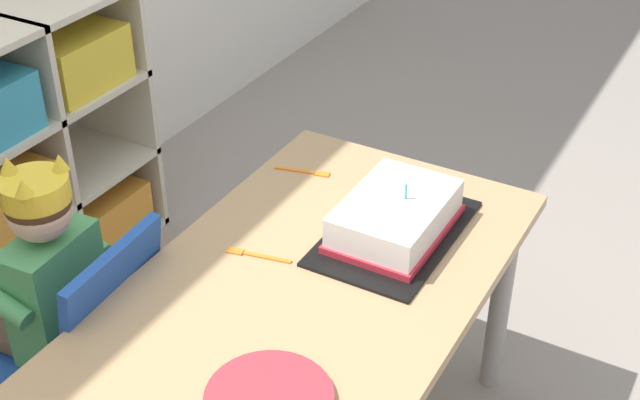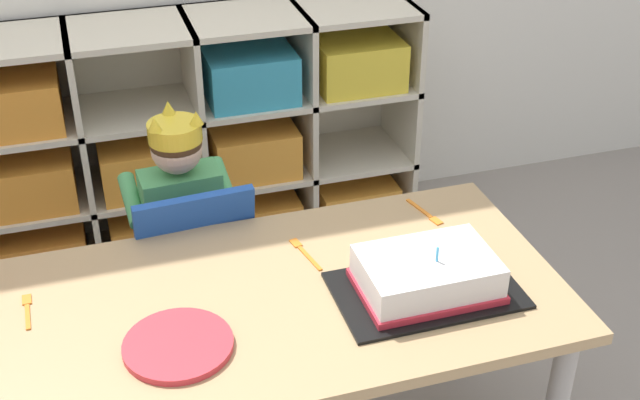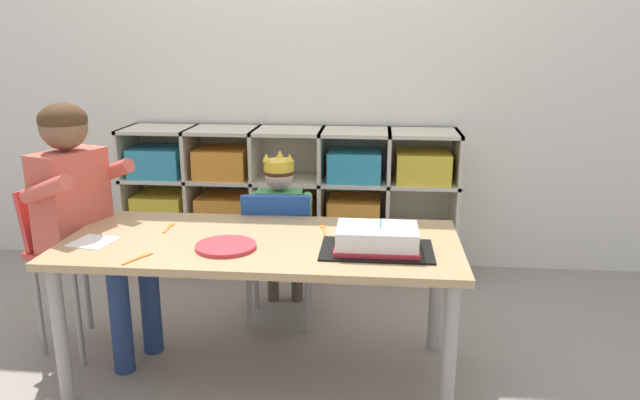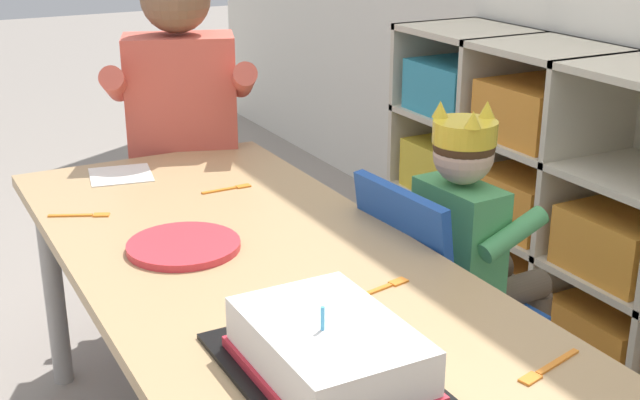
% 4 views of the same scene
% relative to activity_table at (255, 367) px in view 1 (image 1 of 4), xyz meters
% --- Properties ---
extents(activity_table, '(1.53, 0.66, 0.58)m').
position_rel_activity_table_xyz_m(activity_table, '(0.00, 0.00, 0.00)').
color(activity_table, tan).
rests_on(activity_table, ground).
extents(classroom_chair_blue, '(0.35, 0.34, 0.67)m').
position_rel_activity_table_xyz_m(classroom_chair_blue, '(-0.01, 0.43, -0.12)').
color(classroom_chair_blue, '#1E4CA8').
rests_on(classroom_chair_blue, ground).
extents(child_with_crown, '(0.31, 0.31, 0.83)m').
position_rel_activity_table_xyz_m(child_with_crown, '(-0.01, 0.54, -0.00)').
color(child_with_crown, '#4C9E5B').
rests_on(child_with_crown, ground).
extents(birthday_cake_on_tray, '(0.41, 0.26, 0.13)m').
position_rel_activity_table_xyz_m(birthday_cake_on_tray, '(0.45, -0.08, 0.10)').
color(birthday_cake_on_tray, black).
rests_on(birthday_cake_on_tray, activity_table).
extents(paper_plate_stack, '(0.23, 0.23, 0.01)m').
position_rel_activity_table_xyz_m(paper_plate_stack, '(-0.11, -0.11, 0.07)').
color(paper_plate_stack, '#DB333D').
rests_on(paper_plate_stack, activity_table).
extents(fork_at_table_front_edge, '(0.04, 0.15, 0.00)m').
position_rel_activity_table_xyz_m(fork_at_table_front_edge, '(0.23, 0.14, 0.07)').
color(fork_at_table_front_edge, orange).
rests_on(fork_at_table_front_edge, activity_table).
extents(fork_by_napkin, '(0.05, 0.14, 0.00)m').
position_rel_activity_table_xyz_m(fork_by_napkin, '(0.58, 0.22, 0.07)').
color(fork_by_napkin, orange).
rests_on(fork_by_napkin, activity_table).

